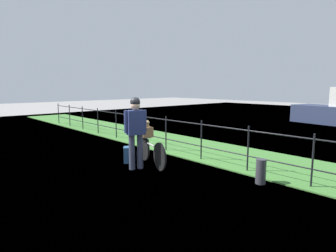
{
  "coord_description": "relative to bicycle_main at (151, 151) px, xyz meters",
  "views": [
    {
      "loc": [
        5.44,
        -3.28,
        1.92
      ],
      "look_at": [
        0.1,
        1.56,
        0.9
      ],
      "focal_mm": 30.04,
      "sensor_mm": 36.0,
      "label": 1
    }
  ],
  "objects": [
    {
      "name": "terrier_dog",
      "position": [
        -0.32,
        0.1,
        0.63
      ],
      "size": [
        0.32,
        0.22,
        0.18
      ],
      "color": "tan",
      "rests_on": "wooden_crate"
    },
    {
      "name": "cyclist_person",
      "position": [
        0.03,
        -0.48,
        0.66
      ],
      "size": [
        0.36,
        0.52,
        1.68
      ],
      "color": "#383D51",
      "rests_on": "ground"
    },
    {
      "name": "backpack_on_paving",
      "position": [
        -0.58,
        -0.32,
        -0.14
      ],
      "size": [
        0.33,
        0.31,
        0.4
      ],
      "primitive_type": "cube",
      "rotation": [
        0.0,
        0.0,
        5.68
      ],
      "color": "#28517A",
      "rests_on": "ground"
    },
    {
      "name": "ground_plane",
      "position": [
        -0.17,
        -0.93,
        -0.34
      ],
      "size": [
        60.0,
        60.0,
        0.0
      ],
      "primitive_type": "plane",
      "color": "#9E9993"
    },
    {
      "name": "iron_fence",
      "position": [
        -0.17,
        1.26,
        0.26
      ],
      "size": [
        18.04,
        0.04,
        1.05
      ],
      "color": "black",
      "rests_on": "ground"
    },
    {
      "name": "harbor_water",
      "position": [
        -0.17,
        8.75,
        -0.34
      ],
      "size": [
        30.0,
        30.0,
        0.0
      ],
      "primitive_type": "plane",
      "color": "#60849E",
      "rests_on": "ground"
    },
    {
      "name": "wooden_crate",
      "position": [
        -0.35,
        0.11,
        0.43
      ],
      "size": [
        0.44,
        0.37,
        0.25
      ],
      "primitive_type": "cube",
      "rotation": [
        0.0,
        0.0,
        -0.29
      ],
      "color": "olive",
      "rests_on": "bicycle_main"
    },
    {
      "name": "grass_strip",
      "position": [
        -0.17,
        2.21,
        -0.33
      ],
      "size": [
        27.0,
        2.4,
        0.03
      ],
      "primitive_type": "cube",
      "color": "#478438",
      "rests_on": "ground"
    },
    {
      "name": "bicycle_main",
      "position": [
        0.0,
        0.0,
        0.0
      ],
      "size": [
        1.6,
        0.52,
        0.65
      ],
      "color": "black",
      "rests_on": "ground"
    },
    {
      "name": "mooring_bollard",
      "position": [
        2.52,
        0.76,
        -0.09
      ],
      "size": [
        0.2,
        0.2,
        0.5
      ],
      "primitive_type": "cylinder",
      "color": "#38383D",
      "rests_on": "ground"
    }
  ]
}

